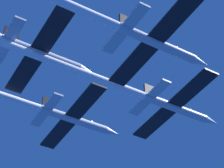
% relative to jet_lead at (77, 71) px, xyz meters
% --- Properties ---
extents(jet_lead, '(20.94, 66.54, 3.47)m').
position_rel_jet_lead_xyz_m(jet_lead, '(0.00, 0.00, 0.00)').
color(jet_lead, '#B2BAC6').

